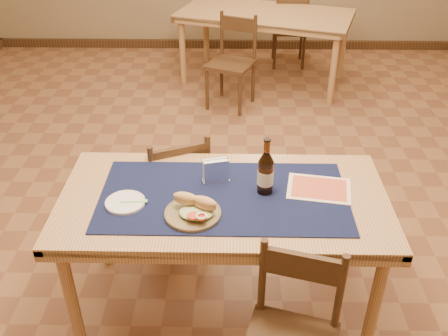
{
  "coord_description": "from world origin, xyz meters",
  "views": [
    {
      "loc": [
        0.04,
        -2.76,
        2.18
      ],
      "look_at": [
        0.0,
        -0.7,
        0.85
      ],
      "focal_mm": 40.0,
      "sensor_mm": 36.0,
      "label": 1
    }
  ],
  "objects_px": {
    "main_table": "(224,210)",
    "sandwich_plate": "(194,210)",
    "back_table": "(265,20)",
    "beer_bottle": "(266,173)",
    "chair_main_far": "(175,188)",
    "napkin_holder": "(216,171)"
  },
  "relations": [
    {
      "from": "back_table",
      "to": "napkin_holder",
      "type": "xyz_separation_m",
      "value": [
        -0.41,
        -3.09,
        0.14
      ]
    },
    {
      "from": "beer_bottle",
      "to": "napkin_holder",
      "type": "relative_size",
      "value": 2.05
    },
    {
      "from": "main_table",
      "to": "chair_main_far",
      "type": "xyz_separation_m",
      "value": [
        -0.3,
        0.51,
        -0.24
      ]
    },
    {
      "from": "main_table",
      "to": "back_table",
      "type": "distance_m",
      "value": 3.24
    },
    {
      "from": "back_table",
      "to": "beer_bottle",
      "type": "height_order",
      "value": "beer_bottle"
    },
    {
      "from": "back_table",
      "to": "sandwich_plate",
      "type": "relative_size",
      "value": 7.32
    },
    {
      "from": "back_table",
      "to": "beer_bottle",
      "type": "relative_size",
      "value": 6.49
    },
    {
      "from": "chair_main_far",
      "to": "sandwich_plate",
      "type": "xyz_separation_m",
      "value": [
        0.17,
        -0.67,
        0.35
      ]
    },
    {
      "from": "back_table",
      "to": "napkin_holder",
      "type": "distance_m",
      "value": 3.12
    },
    {
      "from": "sandwich_plate",
      "to": "back_table",
      "type": "bearing_deg",
      "value": 81.65
    },
    {
      "from": "chair_main_far",
      "to": "main_table",
      "type": "bearing_deg",
      "value": -59.38
    },
    {
      "from": "chair_main_far",
      "to": "sandwich_plate",
      "type": "relative_size",
      "value": 3.17
    },
    {
      "from": "beer_bottle",
      "to": "napkin_holder",
      "type": "bearing_deg",
      "value": 159.04
    },
    {
      "from": "back_table",
      "to": "chair_main_far",
      "type": "relative_size",
      "value": 2.31
    },
    {
      "from": "napkin_holder",
      "to": "chair_main_far",
      "type": "bearing_deg",
      "value": 124.39
    },
    {
      "from": "main_table",
      "to": "back_table",
      "type": "relative_size",
      "value": 0.83
    },
    {
      "from": "sandwich_plate",
      "to": "chair_main_far",
      "type": "bearing_deg",
      "value": 104.46
    },
    {
      "from": "back_table",
      "to": "napkin_holder",
      "type": "height_order",
      "value": "napkin_holder"
    },
    {
      "from": "main_table",
      "to": "napkin_holder",
      "type": "xyz_separation_m",
      "value": [
        -0.04,
        0.13,
        0.14
      ]
    },
    {
      "from": "chair_main_far",
      "to": "sandwich_plate",
      "type": "distance_m",
      "value": 0.78
    },
    {
      "from": "main_table",
      "to": "napkin_holder",
      "type": "bearing_deg",
      "value": 107.63
    },
    {
      "from": "main_table",
      "to": "sandwich_plate",
      "type": "distance_m",
      "value": 0.23
    }
  ]
}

